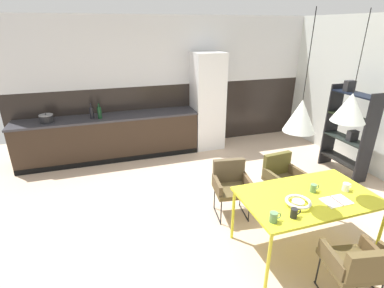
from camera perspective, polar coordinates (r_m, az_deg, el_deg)
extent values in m
plane|color=#CCAF93|center=(4.21, 6.67, -15.24)|extent=(8.49, 8.49, 0.00)
cube|color=black|center=(6.56, -4.18, 5.67)|extent=(6.53, 0.12, 1.38)
cube|color=silver|center=(6.31, -4.54, 17.73)|extent=(6.53, 0.12, 1.38)
cube|color=#312419|center=(6.14, -15.68, 1.09)|extent=(3.52, 0.60, 0.85)
cube|color=#333238|center=(6.00, -16.11, 5.04)|extent=(3.55, 0.63, 0.04)
cube|color=black|center=(6.00, -15.15, -3.23)|extent=(3.52, 0.01, 0.10)
cube|color=silver|center=(6.35, 3.06, 8.29)|extent=(0.63, 0.60, 2.05)
cube|color=gold|center=(3.65, 21.79, -9.57)|extent=(1.54, 0.90, 0.03)
cylinder|color=gold|center=(3.78, 8.05, -13.56)|extent=(0.04, 0.04, 0.71)
cylinder|color=gold|center=(4.53, 25.20, -9.10)|extent=(0.04, 0.04, 0.71)
cylinder|color=gold|center=(3.23, 14.73, -21.44)|extent=(0.04, 0.04, 0.71)
cylinder|color=gold|center=(4.09, 32.98, -14.35)|extent=(0.04, 0.04, 0.71)
cube|color=brown|center=(4.53, 17.59, -6.95)|extent=(0.52, 0.50, 0.06)
cube|color=#4F4A21|center=(4.58, 16.29, -3.70)|extent=(0.46, 0.12, 0.34)
cube|color=brown|center=(4.62, 19.84, -5.25)|extent=(0.09, 0.42, 0.14)
cube|color=brown|center=(4.36, 15.51, -6.44)|extent=(0.09, 0.42, 0.14)
cylinder|color=black|center=(4.65, 20.69, -9.83)|extent=(0.02, 0.02, 0.39)
cylinder|color=black|center=(4.41, 16.80, -11.16)|extent=(0.02, 0.02, 0.39)
cylinder|color=black|center=(4.88, 17.69, -7.79)|extent=(0.02, 0.02, 0.39)
cylinder|color=black|center=(4.65, 13.86, -8.91)|extent=(0.02, 0.02, 0.39)
cylinder|color=black|center=(4.86, 18.87, -10.69)|extent=(0.05, 0.41, 0.02)
cylinder|color=black|center=(4.63, 15.05, -11.98)|extent=(0.05, 0.41, 0.02)
cylinder|color=black|center=(3.79, 31.96, -20.38)|extent=(0.02, 0.02, 0.37)
cube|color=brown|center=(4.17, 7.85, -8.85)|extent=(0.54, 0.52, 0.06)
cube|color=brown|center=(4.23, 7.20, -5.13)|extent=(0.46, 0.14, 0.35)
cube|color=brown|center=(4.18, 10.82, -7.34)|extent=(0.11, 0.42, 0.14)
cube|color=brown|center=(4.06, 4.92, -7.96)|extent=(0.11, 0.42, 0.14)
cylinder|color=black|center=(4.19, 11.13, -12.47)|extent=(0.02, 0.02, 0.39)
cylinder|color=black|center=(4.08, 5.72, -13.17)|extent=(0.02, 0.02, 0.39)
cylinder|color=black|center=(4.49, 9.46, -9.79)|extent=(0.02, 0.02, 0.39)
cylinder|color=black|center=(4.39, 4.42, -10.36)|extent=(0.02, 0.02, 0.39)
cylinder|color=black|center=(4.44, 10.10, -13.08)|extent=(0.07, 0.41, 0.02)
cylinder|color=black|center=(4.34, 4.96, -13.75)|extent=(0.07, 0.41, 0.02)
cube|color=brown|center=(3.39, 28.82, -19.98)|extent=(0.56, 0.54, 0.06)
cube|color=brown|center=(3.17, 31.54, -19.76)|extent=(0.46, 0.17, 0.29)
cube|color=brown|center=(3.21, 25.76, -19.54)|extent=(0.13, 0.42, 0.14)
cube|color=brown|center=(3.45, 32.29, -17.82)|extent=(0.13, 0.42, 0.14)
cylinder|color=black|center=(3.55, 23.46, -21.58)|extent=(0.02, 0.02, 0.40)
cylinder|color=black|center=(3.74, 29.13, -20.12)|extent=(0.02, 0.02, 0.40)
cylinder|color=silver|center=(3.41, 20.05, -10.82)|extent=(0.13, 0.13, 0.05)
torus|color=silver|center=(3.40, 20.09, -10.57)|extent=(0.28, 0.28, 0.04)
cube|color=white|center=(3.60, 25.51, -10.27)|extent=(0.15, 0.20, 0.01)
cube|color=white|center=(3.70, 27.29, -9.72)|extent=(0.15, 0.20, 0.01)
cube|color=#B73833|center=(3.65, 26.43, -9.88)|extent=(0.01, 0.21, 0.00)
cylinder|color=black|center=(3.19, 19.32, -12.65)|extent=(0.07, 0.07, 0.10)
torus|color=black|center=(3.22, 20.04, -12.37)|extent=(0.07, 0.01, 0.07)
cylinder|color=white|center=(3.90, 27.93, -7.46)|extent=(0.08, 0.08, 0.10)
torus|color=white|center=(3.94, 28.49, -7.25)|extent=(0.07, 0.01, 0.07)
cylinder|color=#5B8456|center=(3.07, 15.67, -13.63)|extent=(0.08, 0.08, 0.11)
torus|color=#5B8456|center=(3.09, 16.52, -13.32)|extent=(0.07, 0.01, 0.07)
cylinder|color=#5B8456|center=(3.71, 22.66, -7.99)|extent=(0.07, 0.07, 0.10)
torus|color=#5B8456|center=(3.74, 23.25, -7.78)|extent=(0.07, 0.01, 0.07)
cylinder|color=black|center=(6.01, -26.61, 4.43)|extent=(0.24, 0.24, 0.14)
cylinder|color=gray|center=(5.99, -26.73, 5.10)|extent=(0.25, 0.25, 0.01)
sphere|color=black|center=(5.99, -26.76, 5.27)|extent=(0.02, 0.02, 0.02)
cylinder|color=#0F3319|center=(5.87, -17.66, 5.87)|extent=(0.07, 0.07, 0.23)
cylinder|color=#0F3319|center=(5.83, -17.83, 7.27)|extent=(0.03, 0.03, 0.07)
cylinder|color=black|center=(5.93, -19.05, 5.75)|extent=(0.07, 0.07, 0.21)
cylinder|color=black|center=(5.89, -19.24, 7.15)|extent=(0.03, 0.03, 0.09)
cube|color=black|center=(6.15, 25.62, 3.34)|extent=(0.30, 0.03, 1.58)
cube|color=black|center=(5.61, 31.25, 0.57)|extent=(0.30, 0.03, 1.58)
cube|color=black|center=(6.06, 27.39, -2.76)|extent=(0.30, 0.82, 0.02)
cube|color=black|center=(5.91, 28.08, 0.84)|extent=(0.30, 0.82, 0.02)
cube|color=#262628|center=(5.82, 28.92, 1.44)|extent=(0.18, 0.10, 0.18)
cube|color=black|center=(5.79, 28.81, 4.61)|extent=(0.30, 0.82, 0.02)
cube|color=#262628|center=(5.82, 28.50, 5.72)|extent=(0.18, 0.10, 0.17)
cube|color=black|center=(5.70, 29.56, 8.51)|extent=(0.30, 0.82, 0.02)
cube|color=#262628|center=(5.81, 28.48, 9.98)|extent=(0.18, 0.10, 0.18)
cylinder|color=black|center=(2.93, 22.01, 15.75)|extent=(0.01, 0.01, 0.81)
cone|color=silver|center=(3.03, 20.50, 5.20)|extent=(0.31, 0.31, 0.32)
cylinder|color=black|center=(3.36, 30.30, 15.20)|extent=(0.01, 0.01, 0.79)
cone|color=silver|center=(3.45, 28.56, 6.28)|extent=(0.35, 0.35, 0.30)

